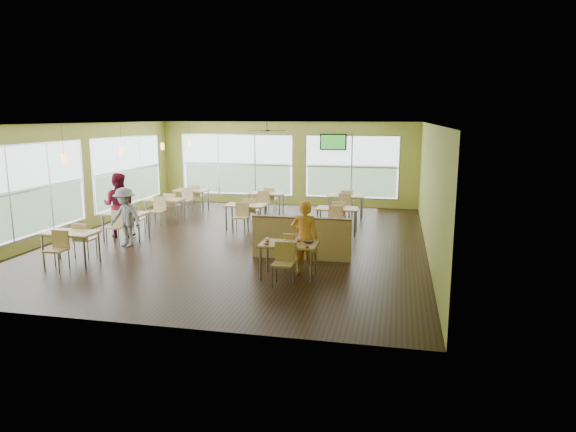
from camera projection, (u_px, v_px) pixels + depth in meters
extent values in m
plane|color=black|center=(241.00, 240.00, 14.28)|extent=(12.00, 12.00, 0.00)
plane|color=white|center=(239.00, 124.00, 13.67)|extent=(12.00, 12.00, 0.00)
cube|color=#A6AF47|center=(287.00, 164.00, 19.73)|extent=(10.00, 0.04, 3.20)
cube|color=#A6AF47|center=(128.00, 230.00, 8.21)|extent=(10.00, 0.04, 3.20)
cube|color=#A6AF47|center=(76.00, 179.00, 15.00)|extent=(0.04, 12.00, 3.20)
cube|color=#A6AF47|center=(430.00, 188.00, 12.94)|extent=(0.04, 12.00, 3.20)
cube|color=white|center=(30.00, 191.00, 13.10)|extent=(0.02, 4.50, 2.35)
cube|color=white|center=(129.00, 171.00, 17.89)|extent=(0.02, 4.50, 2.35)
cube|color=white|center=(237.00, 165.00, 20.14)|extent=(4.50, 0.02, 2.35)
cube|color=white|center=(352.00, 167.00, 19.21)|extent=(3.50, 0.02, 2.35)
cube|color=#B7BABC|center=(90.00, 217.00, 15.72)|extent=(0.04, 9.40, 0.05)
cube|color=#B7BABC|center=(293.00, 196.00, 19.89)|extent=(8.00, 0.04, 0.05)
cube|color=tan|center=(289.00, 244.00, 10.85)|extent=(1.20, 0.70, 0.04)
cube|color=brown|center=(289.00, 245.00, 10.85)|extent=(1.22, 0.71, 0.01)
cylinder|color=slate|center=(261.00, 264.00, 10.75)|extent=(0.05, 0.05, 0.71)
cylinder|color=slate|center=(311.00, 267.00, 10.53)|extent=(0.05, 0.05, 0.71)
cylinder|color=slate|center=(267.00, 256.00, 11.31)|extent=(0.05, 0.05, 0.71)
cylinder|color=slate|center=(316.00, 259.00, 11.08)|extent=(0.05, 0.05, 0.71)
cube|color=tan|center=(294.00, 250.00, 11.43)|extent=(0.42, 0.42, 0.04)
cube|color=tan|center=(295.00, 239.00, 11.57)|extent=(0.42, 0.04, 0.40)
cube|color=tan|center=(283.00, 264.00, 10.37)|extent=(0.42, 0.42, 0.04)
cube|color=tan|center=(281.00, 256.00, 10.15)|extent=(0.42, 0.04, 0.40)
cube|color=tan|center=(301.00, 239.00, 12.28)|extent=(2.40, 0.12, 1.00)
cube|color=brown|center=(301.00, 218.00, 12.18)|extent=(2.40, 0.14, 0.04)
cube|color=tan|center=(70.00, 233.00, 11.92)|extent=(1.20, 0.70, 0.04)
cube|color=brown|center=(70.00, 234.00, 11.92)|extent=(1.22, 0.71, 0.01)
cylinder|color=slate|center=(43.00, 250.00, 11.82)|extent=(0.05, 0.05, 0.71)
cylinder|color=slate|center=(85.00, 253.00, 11.60)|extent=(0.05, 0.05, 0.71)
cylinder|color=slate|center=(59.00, 244.00, 12.38)|extent=(0.05, 0.05, 0.71)
cylinder|color=slate|center=(99.00, 247.00, 12.16)|extent=(0.05, 0.05, 0.71)
cube|color=tan|center=(85.00, 239.00, 12.50)|extent=(0.42, 0.42, 0.04)
cube|color=tan|center=(89.00, 229.00, 12.64)|extent=(0.42, 0.04, 0.40)
cube|color=tan|center=(56.00, 250.00, 11.44)|extent=(0.42, 0.42, 0.04)
cube|color=tan|center=(50.00, 243.00, 11.22)|extent=(0.42, 0.04, 0.40)
cube|color=tan|center=(125.00, 213.00, 14.32)|extent=(1.20, 0.70, 0.04)
cube|color=brown|center=(126.00, 214.00, 14.32)|extent=(1.22, 0.71, 0.01)
cylinder|color=slate|center=(103.00, 228.00, 14.22)|extent=(0.05, 0.05, 0.71)
cylinder|color=slate|center=(139.00, 229.00, 14.00)|extent=(0.05, 0.05, 0.71)
cylinder|color=slate|center=(114.00, 223.00, 14.78)|extent=(0.05, 0.05, 0.71)
cylinder|color=slate|center=(149.00, 225.00, 14.56)|extent=(0.05, 0.05, 0.71)
cube|color=tan|center=(136.00, 219.00, 14.90)|extent=(0.42, 0.42, 0.04)
cube|color=tan|center=(139.00, 211.00, 15.04)|extent=(0.42, 0.04, 0.40)
cube|color=tan|center=(116.00, 227.00, 13.84)|extent=(0.42, 0.42, 0.04)
cube|color=tan|center=(111.00, 221.00, 13.62)|extent=(0.42, 0.04, 0.40)
cube|color=tan|center=(165.00, 199.00, 16.72)|extent=(1.20, 0.70, 0.04)
cube|color=brown|center=(165.00, 200.00, 16.72)|extent=(1.22, 0.71, 0.01)
cylinder|color=slate|center=(146.00, 212.00, 16.62)|extent=(0.05, 0.05, 0.71)
cylinder|color=slate|center=(177.00, 213.00, 16.40)|extent=(0.05, 0.05, 0.71)
cylinder|color=slate|center=(154.00, 209.00, 17.18)|extent=(0.05, 0.05, 0.71)
cylinder|color=slate|center=(184.00, 210.00, 16.96)|extent=(0.05, 0.05, 0.71)
cube|color=tan|center=(172.00, 205.00, 17.30)|extent=(0.42, 0.42, 0.04)
cube|color=tan|center=(175.00, 198.00, 17.44)|extent=(0.42, 0.04, 0.40)
cube|color=tan|center=(158.00, 211.00, 16.24)|extent=(0.42, 0.42, 0.04)
cube|color=tan|center=(155.00, 205.00, 16.02)|extent=(0.42, 0.04, 0.40)
cube|color=tan|center=(191.00, 190.00, 18.83)|extent=(1.20, 0.70, 0.04)
cube|color=brown|center=(191.00, 191.00, 18.83)|extent=(1.22, 0.71, 0.01)
cylinder|color=slate|center=(175.00, 201.00, 18.73)|extent=(0.05, 0.05, 0.71)
cylinder|color=slate|center=(203.00, 202.00, 18.51)|extent=(0.05, 0.05, 0.71)
cylinder|color=slate|center=(181.00, 199.00, 19.29)|extent=(0.05, 0.05, 0.71)
cylinder|color=slate|center=(208.00, 199.00, 19.07)|extent=(0.05, 0.05, 0.71)
cube|color=tan|center=(197.00, 195.00, 19.41)|extent=(0.42, 0.42, 0.04)
cube|color=tan|center=(199.00, 189.00, 19.55)|extent=(0.42, 0.04, 0.40)
cube|color=tan|center=(186.00, 200.00, 18.35)|extent=(0.42, 0.42, 0.04)
cube|color=tan|center=(183.00, 195.00, 18.13)|extent=(0.42, 0.04, 0.40)
cube|color=tan|center=(246.00, 205.00, 15.64)|extent=(1.20, 0.70, 0.04)
cube|color=brown|center=(246.00, 206.00, 15.64)|extent=(1.22, 0.71, 0.01)
cylinder|color=slate|center=(226.00, 218.00, 15.54)|extent=(0.05, 0.05, 0.71)
cylinder|color=slate|center=(261.00, 220.00, 15.32)|extent=(0.05, 0.05, 0.71)
cylinder|color=slate|center=(232.00, 215.00, 16.10)|extent=(0.05, 0.05, 0.71)
cylinder|color=slate|center=(265.00, 216.00, 15.88)|extent=(0.05, 0.05, 0.71)
cube|color=tan|center=(251.00, 211.00, 16.22)|extent=(0.42, 0.42, 0.04)
cube|color=tan|center=(253.00, 203.00, 16.36)|extent=(0.42, 0.04, 0.40)
cube|color=tan|center=(241.00, 218.00, 15.16)|extent=(0.42, 0.42, 0.04)
cube|color=tan|center=(238.00, 211.00, 14.94)|extent=(0.42, 0.04, 0.40)
cube|color=tan|center=(266.00, 193.00, 18.04)|extent=(1.20, 0.70, 0.04)
cube|color=brown|center=(266.00, 194.00, 18.04)|extent=(1.22, 0.71, 0.01)
cylinder|color=slate|center=(249.00, 205.00, 17.94)|extent=(0.05, 0.05, 0.71)
cylinder|color=slate|center=(279.00, 206.00, 17.72)|extent=(0.05, 0.05, 0.71)
cylinder|color=slate|center=(254.00, 202.00, 18.50)|extent=(0.05, 0.05, 0.71)
cylinder|color=slate|center=(283.00, 203.00, 18.28)|extent=(0.05, 0.05, 0.71)
cube|color=tan|center=(270.00, 199.00, 18.62)|extent=(0.42, 0.42, 0.04)
cube|color=tan|center=(271.00, 192.00, 18.76)|extent=(0.42, 0.04, 0.40)
cube|color=tan|center=(262.00, 204.00, 17.56)|extent=(0.42, 0.42, 0.04)
cube|color=tan|center=(261.00, 198.00, 17.34)|extent=(0.42, 0.04, 0.40)
cube|color=tan|center=(337.00, 209.00, 15.06)|extent=(1.20, 0.70, 0.04)
cube|color=brown|center=(337.00, 209.00, 15.07)|extent=(1.22, 0.71, 0.01)
cylinder|color=slate|center=(317.00, 222.00, 14.97)|extent=(0.05, 0.05, 0.71)
cylinder|color=slate|center=(354.00, 224.00, 14.74)|extent=(0.05, 0.05, 0.71)
cylinder|color=slate|center=(320.00, 218.00, 15.52)|extent=(0.05, 0.05, 0.71)
cylinder|color=slate|center=(356.00, 220.00, 15.30)|extent=(0.05, 0.05, 0.71)
cube|color=tan|center=(339.00, 214.00, 15.64)|extent=(0.42, 0.42, 0.04)
cube|color=tan|center=(340.00, 206.00, 15.78)|extent=(0.42, 0.04, 0.40)
cube|color=tan|center=(335.00, 222.00, 14.59)|extent=(0.42, 0.42, 0.04)
cube|color=tan|center=(334.00, 215.00, 14.36)|extent=(0.42, 0.04, 0.40)
cube|color=tan|center=(346.00, 196.00, 17.46)|extent=(1.20, 0.70, 0.04)
cube|color=brown|center=(346.00, 197.00, 17.47)|extent=(1.22, 0.71, 0.01)
cylinder|color=slate|center=(329.00, 208.00, 17.37)|extent=(0.05, 0.05, 0.71)
cylinder|color=slate|center=(361.00, 209.00, 17.14)|extent=(0.05, 0.05, 0.71)
cylinder|color=slate|center=(331.00, 205.00, 17.92)|extent=(0.05, 0.05, 0.71)
cylinder|color=slate|center=(362.00, 206.00, 17.70)|extent=(0.05, 0.05, 0.71)
cube|color=tan|center=(347.00, 201.00, 18.04)|extent=(0.42, 0.42, 0.04)
cube|color=tan|center=(348.00, 194.00, 18.18)|extent=(0.42, 0.04, 0.40)
cube|color=tan|center=(344.00, 207.00, 16.99)|extent=(0.42, 0.42, 0.04)
cube|color=tan|center=(344.00, 201.00, 16.76)|extent=(0.42, 0.04, 0.40)
cylinder|color=#2D2119|center=(63.00, 141.00, 11.52)|extent=(0.01, 0.01, 0.70)
cylinder|color=orange|center=(64.00, 159.00, 11.59)|extent=(0.11, 0.11, 0.22)
cylinder|color=#2D2119|center=(121.00, 137.00, 13.91)|extent=(0.01, 0.01, 0.70)
cylinder|color=orange|center=(122.00, 151.00, 13.99)|extent=(0.11, 0.11, 0.22)
cylinder|color=#2D2119|center=(162.00, 134.00, 16.31)|extent=(0.01, 0.01, 0.70)
cylinder|color=orange|center=(162.00, 146.00, 16.39)|extent=(0.11, 0.11, 0.22)
cylinder|color=#2D2119|center=(189.00, 132.00, 18.43)|extent=(0.01, 0.01, 0.70)
cylinder|color=orange|center=(190.00, 143.00, 18.50)|extent=(0.11, 0.11, 0.22)
cylinder|color=#2D2119|center=(267.00, 126.00, 16.57)|extent=(0.03, 0.03, 0.24)
cylinder|color=#2D2119|center=(267.00, 131.00, 16.60)|extent=(0.16, 0.16, 0.06)
cube|color=#2D2119|center=(278.00, 131.00, 16.52)|extent=(0.55, 0.10, 0.01)
cube|color=#2D2119|center=(270.00, 130.00, 16.93)|extent=(0.10, 0.55, 0.01)
cube|color=#2D2119|center=(257.00, 130.00, 16.67)|extent=(0.55, 0.10, 0.01)
cube|color=#2D2119|center=(264.00, 131.00, 16.26)|extent=(0.10, 0.55, 0.01)
cube|color=black|center=(333.00, 142.00, 19.10)|extent=(1.00, 0.06, 0.60)
cube|color=green|center=(333.00, 142.00, 19.07)|extent=(0.90, 0.01, 0.52)
imported|color=orange|center=(305.00, 238.00, 11.05)|extent=(0.61, 0.40, 1.64)
imported|color=#5B0C1D|center=(119.00, 205.00, 14.54)|extent=(0.99, 0.82, 1.83)
imported|color=slate|center=(126.00, 217.00, 13.50)|extent=(1.14, 0.84, 1.57)
cone|color=white|center=(267.00, 241.00, 10.79)|extent=(0.09, 0.09, 0.12)
cylinder|color=red|center=(267.00, 241.00, 10.79)|extent=(0.08, 0.08, 0.03)
cylinder|color=white|center=(267.00, 238.00, 10.78)|extent=(0.09, 0.09, 0.01)
cylinder|color=#2E95EC|center=(267.00, 233.00, 10.76)|extent=(0.02, 0.06, 0.22)
cone|color=white|center=(284.00, 243.00, 10.68)|extent=(0.08, 0.08, 0.11)
cylinder|color=red|center=(284.00, 243.00, 10.68)|extent=(0.07, 0.07, 0.03)
cylinder|color=white|center=(284.00, 240.00, 10.67)|extent=(0.08, 0.08, 0.01)
cylinder|color=yellow|center=(284.00, 236.00, 10.65)|extent=(0.02, 0.05, 0.19)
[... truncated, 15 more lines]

